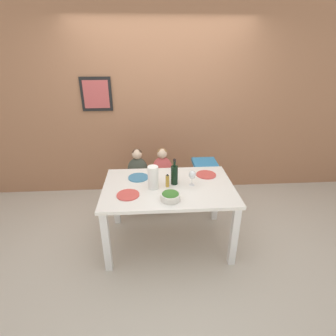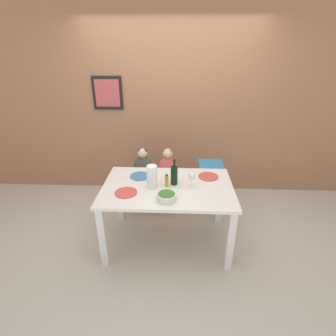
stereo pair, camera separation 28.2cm
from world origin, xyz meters
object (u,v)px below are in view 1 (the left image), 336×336
(wine_glass_near, at_px, (192,175))
(paper_towel_roll, at_px, (153,177))
(dinner_plate_back_right, at_px, (206,175))
(chair_right_highchair, at_px, (204,172))
(chair_far_center, at_px, (162,185))
(person_child_left, at_px, (138,166))
(dinner_plate_front_left, at_px, (128,195))
(wine_bottle, at_px, (174,174))
(dinner_plate_back_left, at_px, (138,177))
(salad_bowl_large, at_px, (171,196))
(person_child_center, at_px, (162,166))
(chair_far_left, at_px, (139,185))

(wine_glass_near, bearing_deg, paper_towel_roll, -175.04)
(dinner_plate_back_right, bearing_deg, chair_right_highchair, 80.13)
(chair_far_center, relative_size, paper_towel_roll, 1.77)
(chair_far_center, distance_m, person_child_left, 0.44)
(person_child_left, bearing_deg, paper_towel_roll, -75.15)
(wine_glass_near, height_order, dinner_plate_front_left, wine_glass_near)
(chair_far_center, bearing_deg, dinner_plate_front_left, -113.47)
(wine_bottle, relative_size, wine_glass_near, 1.70)
(chair_right_highchair, height_order, dinner_plate_back_left, dinner_plate_back_left)
(person_child_left, bearing_deg, wine_bottle, -57.44)
(chair_far_center, distance_m, salad_bowl_large, 1.09)
(wine_bottle, bearing_deg, person_child_center, 98.53)
(person_child_left, relative_size, paper_towel_roll, 1.82)
(wine_bottle, bearing_deg, dinner_plate_back_left, 157.34)
(wine_bottle, xyz_separation_m, dinner_plate_front_left, (-0.49, -0.22, -0.11))
(chair_far_center, xyz_separation_m, wine_bottle, (0.10, -0.68, 0.49))
(person_child_left, relative_size, dinner_plate_back_right, 1.98)
(chair_right_highchair, xyz_separation_m, person_child_left, (-0.91, 0.00, 0.12))
(person_child_center, distance_m, salad_bowl_large, 1.02)
(chair_far_left, xyz_separation_m, dinner_plate_back_right, (0.82, -0.49, 0.38))
(dinner_plate_front_left, bearing_deg, paper_towel_roll, 28.03)
(wine_bottle, relative_size, paper_towel_roll, 1.17)
(chair_right_highchair, height_order, dinner_plate_front_left, dinner_plate_front_left)
(person_child_left, relative_size, wine_bottle, 1.56)
(paper_towel_roll, xyz_separation_m, dinner_plate_front_left, (-0.26, -0.14, -0.12))
(salad_bowl_large, bearing_deg, dinner_plate_back_left, 124.06)
(chair_far_left, distance_m, wine_bottle, 0.94)
(paper_towel_roll, distance_m, dinner_plate_back_right, 0.69)
(salad_bowl_large, bearing_deg, wine_glass_near, 48.96)
(person_child_center, bearing_deg, paper_towel_roll, -99.72)
(person_child_center, relative_size, dinner_plate_front_left, 1.98)
(chair_far_center, bearing_deg, person_child_left, 179.89)
(chair_far_center, distance_m, wine_bottle, 0.84)
(chair_far_center, bearing_deg, wine_bottle, -81.46)
(person_child_center, distance_m, wine_bottle, 0.71)
(chair_right_highchair, distance_m, salad_bowl_large, 1.17)
(chair_far_left, relative_size, dinner_plate_back_left, 1.93)
(chair_right_highchair, bearing_deg, person_child_center, 179.94)
(dinner_plate_back_left, bearing_deg, chair_right_highchair, 30.16)
(chair_far_left, bearing_deg, salad_bowl_large, -69.87)
(chair_far_left, xyz_separation_m, salad_bowl_large, (0.37, -1.01, 0.42))
(chair_right_highchair, bearing_deg, salad_bowl_large, -118.16)
(wine_glass_near, bearing_deg, chair_right_highchair, 68.11)
(wine_bottle, bearing_deg, paper_towel_roll, -160.74)
(chair_far_center, distance_m, dinner_plate_back_left, 0.70)
(dinner_plate_front_left, distance_m, dinner_plate_back_left, 0.40)
(chair_far_left, height_order, chair_far_center, same)
(chair_far_center, height_order, person_child_left, person_child_left)
(person_child_center, xyz_separation_m, salad_bowl_large, (0.04, -1.01, 0.13))
(chair_far_left, height_order, wine_bottle, wine_bottle)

